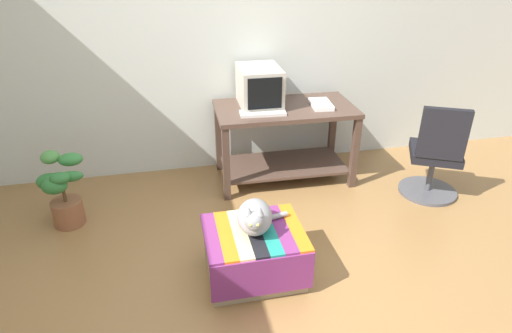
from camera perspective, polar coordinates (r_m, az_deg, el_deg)
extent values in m
plane|color=olive|center=(2.97, 2.13, -17.24)|extent=(14.00, 14.00, 0.00)
cube|color=silver|center=(4.20, -4.66, 16.64)|extent=(8.00, 0.10, 2.60)
cube|color=#4C382D|center=(3.80, -3.92, 0.24)|extent=(0.06, 0.06, 0.70)
cube|color=#4C382D|center=(4.10, 12.80, 1.70)|extent=(0.06, 0.06, 0.70)
cube|color=#4C382D|center=(4.60, 9.98, 4.89)|extent=(0.06, 0.06, 0.70)
cube|color=#4C382D|center=(4.34, -4.96, 3.78)|extent=(0.06, 0.06, 0.70)
cube|color=#4C382D|center=(4.26, 3.60, 0.25)|extent=(1.18, 0.59, 0.02)
cube|color=#4C382D|center=(4.03, 3.84, 7.56)|extent=(1.28, 0.70, 0.04)
cube|color=#BCB7A8|center=(4.06, 0.43, 8.23)|extent=(0.26, 0.34, 0.02)
cube|color=#BCB7A8|center=(4.01, 0.43, 10.47)|extent=(0.37, 0.48, 0.35)
cube|color=black|center=(3.78, 1.17, 9.53)|extent=(0.30, 0.02, 0.27)
cube|color=beige|center=(3.82, 0.89, 7.02)|extent=(0.41, 0.18, 0.02)
cube|color=white|center=(4.06, 8.53, 8.07)|extent=(0.20, 0.31, 0.04)
cube|color=tan|center=(3.05, -0.27, -11.39)|extent=(0.63, 0.51, 0.35)
cube|color=#7A2D6B|center=(2.81, 0.96, -14.38)|extent=(0.67, 0.01, 0.28)
cube|color=#7A2D6B|center=(2.90, -5.87, -9.24)|extent=(0.10, 0.56, 0.02)
cube|color=orange|center=(2.91, -3.99, -9.03)|extent=(0.10, 0.56, 0.02)
cube|color=beige|center=(2.92, -2.13, -8.81)|extent=(0.10, 0.56, 0.02)
cube|color=black|center=(2.93, -0.28, -8.59)|extent=(0.10, 0.56, 0.02)
cube|color=#1E897A|center=(2.95, 1.54, -8.35)|extent=(0.10, 0.56, 0.02)
cube|color=#7A2D6B|center=(2.97, 3.34, -8.11)|extent=(0.10, 0.56, 0.02)
cube|color=orange|center=(2.99, 5.12, -7.87)|extent=(0.10, 0.56, 0.02)
ellipsoid|color=gray|center=(2.89, -0.18, -6.59)|extent=(0.30, 0.38, 0.20)
sphere|color=gray|center=(2.76, -0.21, -7.16)|extent=(0.13, 0.13, 0.13)
cylinder|color=gray|center=(3.01, 1.74, -6.78)|extent=(0.27, 0.09, 0.04)
cone|color=gray|center=(2.72, -0.96, -5.82)|extent=(0.05, 0.05, 0.06)
cone|color=gray|center=(2.72, 0.54, -5.82)|extent=(0.05, 0.05, 0.06)
sphere|color=#C6D151|center=(2.71, -0.70, -7.67)|extent=(0.02, 0.02, 0.02)
sphere|color=#C6D151|center=(2.71, 0.26, -7.67)|extent=(0.02, 0.02, 0.02)
cylinder|color=brown|center=(3.90, -23.39, -5.52)|extent=(0.25, 0.25, 0.22)
cylinder|color=brown|center=(3.81, -23.91, -3.13)|extent=(0.03, 0.03, 0.16)
ellipsoid|color=#2D7033|center=(3.70, -23.22, -1.21)|extent=(0.20, 0.09, 0.08)
ellipsoid|color=#38843D|center=(3.79, -23.16, 0.86)|extent=(0.19, 0.13, 0.10)
ellipsoid|color=#4C8E42|center=(3.83, -25.40, 1.12)|extent=(0.15, 0.15, 0.10)
ellipsoid|color=#2D7033|center=(3.80, -25.40, -1.76)|extent=(0.21, 0.12, 0.13)
ellipsoid|color=#2D7033|center=(3.68, -24.91, -2.30)|extent=(0.19, 0.15, 0.13)
ellipsoid|color=#2D7033|center=(3.64, -24.33, -1.40)|extent=(0.15, 0.12, 0.09)
cylinder|color=#4C4C51|center=(4.36, 21.51, -2.98)|extent=(0.52, 0.52, 0.03)
cylinder|color=#4C4C51|center=(4.27, 21.93, -0.84)|extent=(0.05, 0.05, 0.34)
cube|color=black|center=(4.18, 22.43, 1.69)|extent=(0.56, 0.56, 0.08)
cube|color=black|center=(3.91, 23.38, 3.93)|extent=(0.37, 0.22, 0.44)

